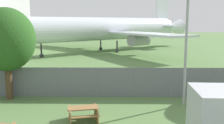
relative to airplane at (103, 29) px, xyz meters
name	(u,v)px	position (x,y,z in m)	size (l,w,h in m)	color
perimeter_fence	(97,82)	(0.92, -27.25, -2.87)	(56.07, 0.07, 2.08)	slate
airplane	(103,29)	(0.00, 0.00, 0.00)	(34.61, 29.60, 11.68)	silver
picnic_bench_near_cabin	(83,112)	(0.49, -31.75, -3.44)	(1.86, 1.71, 0.76)	olive
tree_behind_benches	(6,40)	(-5.00, -27.83, 0.12)	(3.81, 3.81, 6.15)	#4C3823
light_mast	(187,35)	(6.50, -28.96, 0.52)	(0.44, 0.44, 7.17)	#99999E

